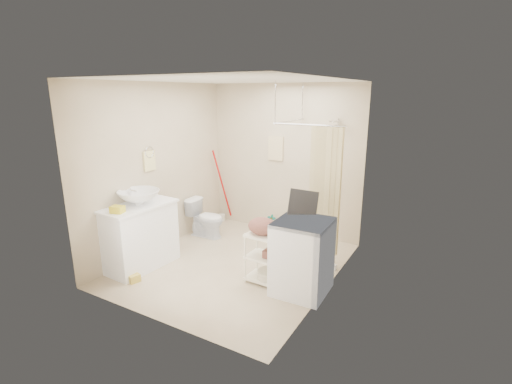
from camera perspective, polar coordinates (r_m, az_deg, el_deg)
floor at (r=5.56m, az=-3.22°, el=-11.01°), size 3.20×3.20×0.00m
ceiling at (r=5.00m, az=-3.68°, el=16.84°), size 2.80×3.20×0.04m
wall_back at (r=6.50m, az=4.30°, el=4.89°), size 2.80×0.04×2.60m
wall_front at (r=3.93m, az=-16.26°, el=-2.46°), size 2.80×0.04×2.60m
wall_left at (r=5.99m, az=-14.76°, el=3.57°), size 0.04×3.20×2.60m
wall_right at (r=4.54m, az=11.56°, el=0.16°), size 0.04×3.20×2.60m
vanity at (r=5.58m, az=-17.47°, el=-6.42°), size 0.65×1.09×0.93m
sink at (r=5.42m, az=-17.58°, el=-0.78°), size 0.58×0.58×0.20m
counter_basket at (r=5.14m, az=-20.55°, el=-2.52°), size 0.19×0.17×0.09m
floor_basket at (r=5.34m, az=-18.43°, el=-12.16°), size 0.31×0.27×0.14m
toilet at (r=6.51m, az=-7.69°, el=-3.99°), size 0.66×0.39×0.66m
mop at (r=7.15m, az=-5.42°, el=0.88°), size 0.13×0.13×1.40m
potted_plant_a at (r=6.71m, az=2.35°, el=-4.85°), size 0.18×0.13×0.32m
potted_plant_b at (r=6.50m, az=5.30°, el=-5.56°), size 0.22×0.22×0.32m
hanging_towel at (r=6.51m, az=3.06°, el=6.72°), size 0.28×0.03×0.42m
towel_ring at (r=5.81m, az=-16.10°, el=4.83°), size 0.04×0.22×0.34m
tp_holder at (r=6.14m, az=-13.81°, el=-1.69°), size 0.08×0.12×0.14m
shower at (r=5.73m, az=9.55°, el=0.79°), size 1.10×1.10×2.10m
shampoo_bottle_a at (r=6.16m, az=9.03°, el=5.55°), size 0.12×0.12×0.25m
shampoo_bottle_b at (r=6.12m, az=10.27°, el=5.13°), size 0.11×0.11×0.19m
washing_machine at (r=4.71m, az=7.14°, el=-9.83°), size 0.66×0.68×0.94m
laundry_rack at (r=4.90m, az=2.00°, el=-9.56°), size 0.60×0.37×0.81m
ironing_board at (r=4.78m, az=6.50°, el=-7.10°), size 0.38×0.27×1.30m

